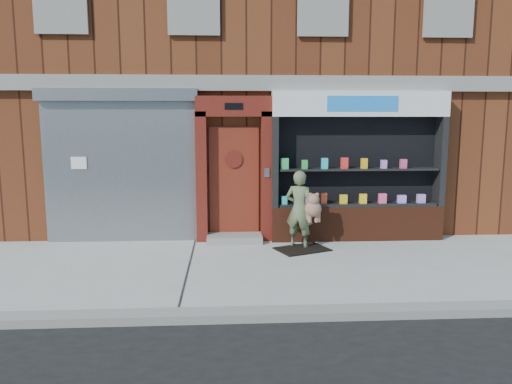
{
  "coord_description": "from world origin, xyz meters",
  "views": [
    {
      "loc": [
        -0.89,
        -8.07,
        2.54
      ],
      "look_at": [
        -0.36,
        1.0,
        1.13
      ],
      "focal_mm": 35.0,
      "sensor_mm": 36.0,
      "label": 1
    }
  ],
  "objects": [
    {
      "name": "woman",
      "position": [
        0.52,
        1.24,
        0.75
      ],
      "size": [
        0.73,
        0.56,
        1.49
      ],
      "color": "#586543",
      "rests_on": "ground"
    },
    {
      "name": "curb",
      "position": [
        0.0,
        -2.15,
        0.06
      ],
      "size": [
        60.0,
        0.3,
        0.12
      ],
      "primitive_type": "cube",
      "color": "gray",
      "rests_on": "ground"
    },
    {
      "name": "shutter_bay",
      "position": [
        -3.0,
        1.93,
        1.72
      ],
      "size": [
        3.1,
        0.3,
        3.04
      ],
      "color": "gray",
      "rests_on": "ground"
    },
    {
      "name": "doormat",
      "position": [
        0.52,
        1.04,
        0.01
      ],
      "size": [
        1.13,
        0.97,
        0.02
      ],
      "primitive_type": "cube",
      "rotation": [
        0.0,
        0.0,
        0.4
      ],
      "color": "black",
      "rests_on": "ground"
    },
    {
      "name": "pharmacy_bay",
      "position": [
        1.75,
        1.81,
        1.37
      ],
      "size": [
        3.5,
        0.41,
        3.0
      ],
      "color": "#582515",
      "rests_on": "ground"
    },
    {
      "name": "building",
      "position": [
        -0.0,
        5.99,
        4.0
      ],
      "size": [
        12.0,
        8.16,
        8.0
      ],
      "color": "#552513",
      "rests_on": "ground"
    },
    {
      "name": "red_door_bay",
      "position": [
        -0.75,
        1.86,
        1.46
      ],
      "size": [
        1.52,
        0.58,
        2.9
      ],
      "color": "#50130D",
      "rests_on": "ground"
    },
    {
      "name": "ground",
      "position": [
        0.0,
        0.0,
        0.0
      ],
      "size": [
        80.0,
        80.0,
        0.0
      ],
      "primitive_type": "plane",
      "color": "#9E9E99",
      "rests_on": "ground"
    }
  ]
}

